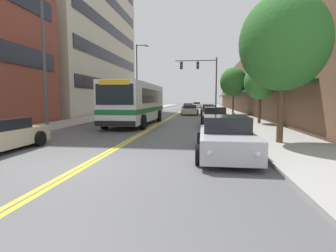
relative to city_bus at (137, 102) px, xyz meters
name	(u,v)px	position (x,y,z in m)	size (l,w,h in m)	color
ground_plane	(182,111)	(1.69, 24.18, -1.79)	(240.00, 240.00, 0.00)	#565659
sidewalk_left	(141,110)	(-5.51, 24.18, -1.72)	(3.39, 106.00, 0.13)	#9E9B96
sidewalk_right	(225,111)	(8.88, 24.18, -1.72)	(3.39, 106.00, 0.13)	#9E9B96
centre_line	(182,111)	(1.69, 24.18, -1.78)	(0.34, 106.00, 0.01)	yellow
office_tower_left	(70,3)	(-13.44, 15.73, 13.63)	(12.08, 24.58, 30.84)	beige
storefront_row_right	(263,87)	(14.80, 24.18, 2.17)	(9.10, 68.00, 7.92)	brown
city_bus	(137,102)	(0.00, 0.00, 0.00)	(2.92, 10.60, 3.16)	silver
car_slate_blue_parked_left_near	(141,110)	(-2.75, 13.21, -1.14)	(2.02, 4.63, 1.36)	#475675
car_black_parked_left_far	(151,108)	(-2.64, 19.32, -1.17)	(1.97, 4.56, 1.30)	black
car_silver_parked_right_foreground	(226,138)	(5.97, -11.09, -1.15)	(2.02, 4.67, 1.38)	#B7B7BC
car_charcoal_parked_right_mid	(215,117)	(6.07, -0.49, -1.14)	(2.05, 4.92, 1.39)	#232328
car_red_parked_right_far	(209,110)	(5.98, 13.28, -1.20)	(2.09, 4.51, 1.26)	maroon
car_navy_parked_right_end	(208,108)	(6.02, 21.09, -1.21)	(2.21, 4.50, 1.22)	#19234C
car_dark_grey_moving_lead	(188,107)	(2.73, 25.44, -1.19)	(2.07, 4.49, 1.28)	#38383D
car_white_moving_second	(197,105)	(3.82, 44.54, -1.18)	(2.07, 4.89, 1.28)	white
car_champagne_moving_third	(190,110)	(3.60, 13.54, -1.19)	(2.10, 4.48, 1.27)	beige
traffic_signal_mast	(203,75)	(5.18, 14.27, 3.36)	(5.40, 0.38, 7.31)	#47474C
street_lamp_left_near	(50,46)	(-3.25, -6.51, 3.13)	(2.62, 0.28, 8.23)	#47474C
street_lamp_left_far	(138,74)	(-3.42, 14.42, 3.55)	(1.77, 0.28, 9.25)	#47474C
street_tree_right_near	(284,43)	(8.45, -8.69, 2.51)	(3.61, 3.61, 6.16)	brown
street_tree_right_mid	(260,82)	(9.53, 0.65, 1.51)	(2.45, 2.45, 4.52)	brown
street_tree_right_far	(233,82)	(8.96, 13.39, 2.33)	(3.30, 3.30, 5.81)	brown
fire_hydrant	(233,117)	(7.63, 1.05, -1.26)	(0.32, 0.24, 0.79)	red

